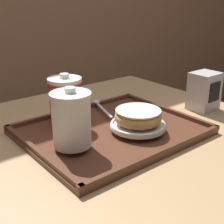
% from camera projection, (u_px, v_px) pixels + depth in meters
% --- Properties ---
extents(cafe_table, '(0.96, 0.88, 0.73)m').
position_uv_depth(cafe_table, '(110.00, 185.00, 0.94)').
color(cafe_table, tan).
rests_on(cafe_table, ground_plane).
extents(serving_tray, '(0.46, 0.38, 0.02)m').
position_uv_depth(serving_tray, '(112.00, 131.00, 0.87)').
color(serving_tray, '#512D1E').
rests_on(serving_tray, cafe_table).
extents(coffee_cup_front, '(0.10, 0.10, 0.14)m').
position_uv_depth(coffee_cup_front, '(71.00, 119.00, 0.73)').
color(coffee_cup_front, white).
rests_on(coffee_cup_front, serving_tray).
extents(coffee_cup_rear, '(0.09, 0.09, 0.14)m').
position_uv_depth(coffee_cup_rear, '(66.00, 100.00, 0.87)').
color(coffee_cup_rear, red).
rests_on(coffee_cup_rear, serving_tray).
extents(plate_with_chocolate_donut, '(0.15, 0.15, 0.01)m').
position_uv_depth(plate_with_chocolate_donut, '(138.00, 125.00, 0.85)').
color(plate_with_chocolate_donut, white).
rests_on(plate_with_chocolate_donut, serving_tray).
extents(donut_chocolate_glazed, '(0.13, 0.13, 0.04)m').
position_uv_depth(donut_chocolate_glazed, '(138.00, 116.00, 0.84)').
color(donut_chocolate_glazed, tan).
rests_on(donut_chocolate_glazed, plate_with_chocolate_donut).
extents(spoon, '(0.06, 0.16, 0.01)m').
position_uv_depth(spoon, '(99.00, 104.00, 1.02)').
color(spoon, silver).
rests_on(spoon, serving_tray).
extents(napkin_dispenser, '(0.09, 0.08, 0.13)m').
position_uv_depth(napkin_dispenser, '(204.00, 91.00, 1.03)').
color(napkin_dispenser, '#B7B7BC').
rests_on(napkin_dispenser, cafe_table).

